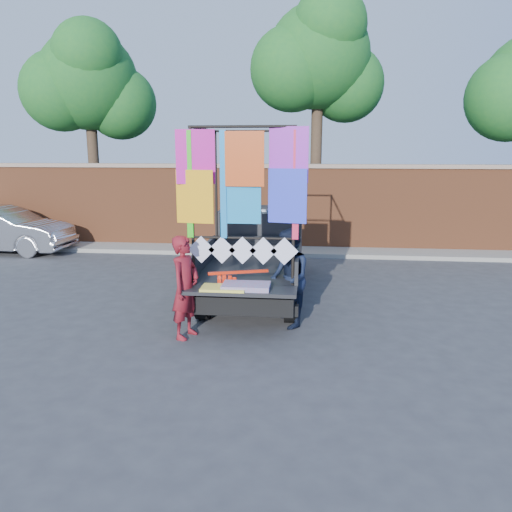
# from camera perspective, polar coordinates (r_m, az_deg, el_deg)

# --- Properties ---
(ground) EXTENTS (90.00, 90.00, 0.00)m
(ground) POSITION_cam_1_polar(r_m,az_deg,el_deg) (8.91, 0.41, -7.99)
(ground) COLOR #38383A
(ground) RESTS_ON ground
(brick_wall) EXTENTS (30.00, 0.45, 2.61)m
(brick_wall) POSITION_cam_1_polar(r_m,az_deg,el_deg) (15.44, 3.05, 5.70)
(brick_wall) COLOR brown
(brick_wall) RESTS_ON ground
(curb) EXTENTS (30.00, 1.20, 0.12)m
(curb) POSITION_cam_1_polar(r_m,az_deg,el_deg) (14.95, 2.84, 0.57)
(curb) COLOR gray
(curb) RESTS_ON ground
(tree_left) EXTENTS (4.20, 3.30, 7.05)m
(tree_left) POSITION_cam_1_polar(r_m,az_deg,el_deg) (18.11, -18.65, 18.09)
(tree_left) COLOR #38281C
(tree_left) RESTS_ON ground
(tree_mid) EXTENTS (4.20, 3.30, 7.73)m
(tree_mid) POSITION_cam_1_polar(r_m,az_deg,el_deg) (16.65, 7.22, 21.20)
(tree_mid) COLOR #38281C
(tree_mid) RESTS_ON ground
(pickup_truck) EXTENTS (2.17, 5.46, 3.44)m
(pickup_truck) POSITION_cam_1_polar(r_m,az_deg,el_deg) (11.03, 0.34, 0.65)
(pickup_truck) COLOR black
(pickup_truck) RESTS_ON ground
(sedan) EXTENTS (4.20, 1.60, 1.37)m
(sedan) POSITION_cam_1_polar(r_m,az_deg,el_deg) (16.75, -27.01, 2.68)
(sedan) COLOR #AFB0B6
(sedan) RESTS_ON ground
(woman) EXTENTS (0.58, 0.72, 1.71)m
(woman) POSITION_cam_1_polar(r_m,az_deg,el_deg) (8.25, -8.08, -3.55)
(woman) COLOR maroon
(woman) RESTS_ON ground
(man) EXTENTS (0.85, 0.98, 1.74)m
(man) POSITION_cam_1_polar(r_m,az_deg,el_deg) (8.67, 3.73, -2.56)
(man) COLOR black
(man) RESTS_ON ground
(streamer_bundle) EXTENTS (0.99, 0.37, 0.70)m
(streamer_bundle) POSITION_cam_1_polar(r_m,az_deg,el_deg) (8.43, -2.79, -3.20)
(streamer_bundle) COLOR red
(streamer_bundle) RESTS_ON ground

